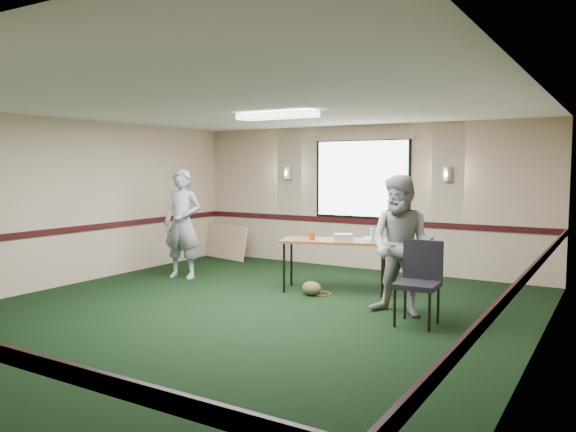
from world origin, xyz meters
The scene contains 13 objects.
ground centered at (0.00, 0.00, 0.00)m, with size 8.00×8.00×0.00m, color black.
room_shell centered at (0.00, 2.12, 1.58)m, with size 8.00×8.02×8.00m.
folding_table centered at (0.45, 1.95, 0.75)m, with size 1.73×1.12×0.81m.
projector centered at (0.57, 2.00, 0.85)m, with size 0.28×0.23×0.09m, color #97969E.
game_console centered at (0.94, 2.17, 0.83)m, with size 0.19×0.15×0.05m, color white.
red_cup centered at (0.16, 1.75, 0.87)m, with size 0.08×0.08×0.12m, color #A9230B.
water_bottle centered at (1.00, 2.10, 0.90)m, with size 0.06×0.06×0.19m, color #92C4F0.
duffel_bag centered at (0.28, 1.52, 0.11)m, with size 0.30×0.23×0.21m, color #4D462C.
cable_coil centered at (0.35, 1.67, 0.01)m, with size 0.33×0.33×0.02m, color #C74918.
folded_table centered at (-2.98, 3.60, 0.35)m, with size 1.38×0.06×0.71m, color tan.
conference_chair centered at (2.13, 0.90, 0.59)m, with size 0.52×0.54×1.02m.
person_left centered at (-2.29, 1.56, 0.94)m, with size 0.69×0.45×1.89m, color #3B5E83.
person_right centered at (1.80, 1.15, 0.91)m, with size 0.88×0.69×1.82m, color #7A99BF.
Camera 1 is at (4.24, -5.74, 1.92)m, focal length 35.00 mm.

